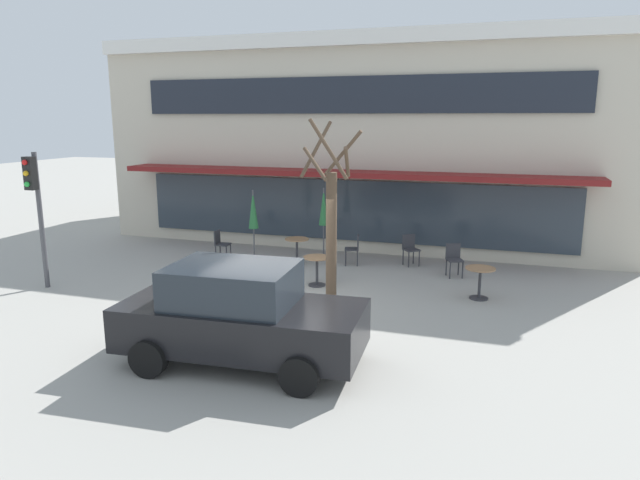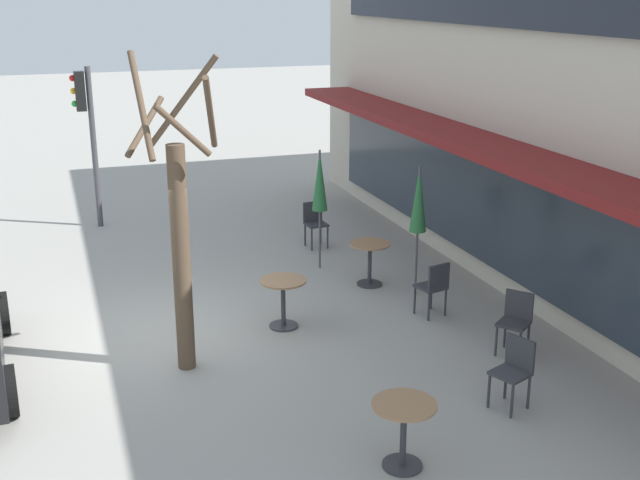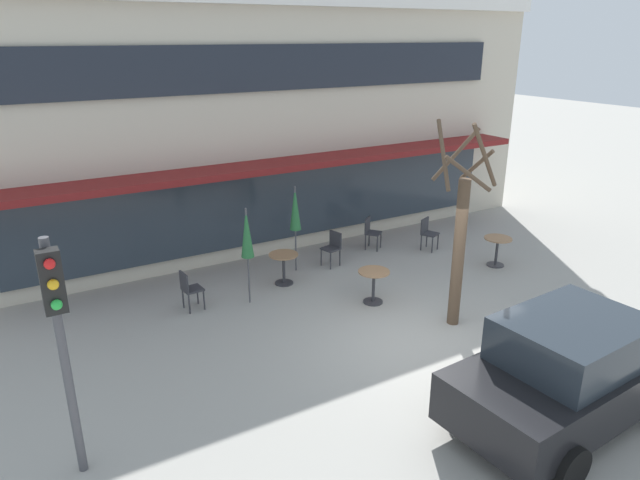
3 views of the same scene
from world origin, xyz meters
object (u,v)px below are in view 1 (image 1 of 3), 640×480
patio_umbrella_cream_folded (253,210)px  cafe_chair_1 (410,247)px  cafe_chair_3 (221,242)px  street_tree (331,227)px  cafe_table_by_tree (297,247)px  cafe_chair_2 (454,257)px  cafe_chair_0 (354,247)px  patio_umbrella_green_folded (324,207)px  traffic_light_pole (35,198)px  cafe_table_near_wall (317,266)px  parked_sedan (240,315)px  cafe_table_streetside (480,278)px

patio_umbrella_cream_folded → cafe_chair_1: patio_umbrella_cream_folded is taller
cafe_chair_1 → cafe_chair_3: same height
street_tree → cafe_chair_1: bearing=76.6°
cafe_table_by_tree → cafe_chair_2: (4.49, 0.05, 0.01)m
patio_umbrella_cream_folded → street_tree: size_ratio=0.52×
cafe_table_by_tree → cafe_chair_2: size_ratio=0.85×
cafe_chair_0 → patio_umbrella_green_folded: bearing=170.5°
patio_umbrella_cream_folded → traffic_light_pole: bearing=-137.8°
cafe_table_by_tree → cafe_chair_1: 3.30m
cafe_table_near_wall → traffic_light_pole: (-6.48, -2.32, 1.78)m
parked_sedan → street_tree: (0.67, 3.23, 1.00)m
cafe_chair_2 → street_tree: 4.53m
patio_umbrella_green_folded → street_tree: bearing=-70.4°
cafe_chair_0 → cafe_chair_2: same height
cafe_chair_3 → cafe_chair_1: bearing=11.2°
patio_umbrella_green_folded → patio_umbrella_cream_folded: bearing=-148.0°
cafe_table_near_wall → cafe_chair_1: bearing=55.8°
patio_umbrella_cream_folded → cafe_chair_3: (-1.26, 0.32, -1.10)m
cafe_chair_0 → cafe_table_near_wall: bearing=-99.1°
patio_umbrella_green_folded → cafe_chair_2: patio_umbrella_green_folded is taller
cafe_table_near_wall → parked_sedan: size_ratio=0.18×
cafe_table_by_tree → cafe_chair_2: bearing=0.7°
cafe_chair_2 → traffic_light_pole: traffic_light_pole is taller
patio_umbrella_cream_folded → cafe_table_by_tree: bearing=25.0°
cafe_chair_2 → parked_sedan: size_ratio=0.21×
patio_umbrella_green_folded → cafe_chair_1: size_ratio=2.47×
cafe_table_streetside → cafe_chair_2: cafe_chair_2 is taller
cafe_chair_0 → street_tree: bearing=-83.0°
cafe_chair_2 → cafe_chair_3: same height
cafe_table_streetside → parked_sedan: 6.31m
patio_umbrella_cream_folded → patio_umbrella_green_folded: bearing=32.0°
cafe_chair_3 → parked_sedan: (3.82, -6.58, 0.35)m
cafe_chair_0 → parked_sedan: 7.20m
cafe_chair_1 → parked_sedan: parked_sedan is taller
cafe_chair_0 → cafe_chair_2: (2.87, -0.36, 0.00)m
cafe_table_by_tree → cafe_chair_0: (1.62, 0.41, 0.01)m
cafe_table_streetside → parked_sedan: parked_sedan is taller
cafe_table_streetside → cafe_table_by_tree: size_ratio=1.00×
cafe_chair_0 → cafe_chair_3: 4.05m
cafe_table_near_wall → cafe_chair_3: size_ratio=0.85×
cafe_table_streetside → cafe_chair_1: 3.38m
cafe_table_near_wall → street_tree: (0.86, -1.63, 1.37)m
patio_umbrella_cream_folded → cafe_chair_2: bearing=5.9°
patio_umbrella_green_folded → traffic_light_pole: size_ratio=0.65×
cafe_table_by_tree → traffic_light_pole: bearing=-140.9°
cafe_chair_1 → cafe_table_near_wall: bearing=-124.2°
cafe_table_by_tree → street_tree: street_tree is taller
cafe_table_near_wall → cafe_chair_2: (3.24, 1.98, 0.01)m
cafe_table_streetside → cafe_chair_3: size_ratio=0.85×
cafe_chair_1 → street_tree: street_tree is taller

